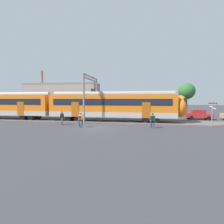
# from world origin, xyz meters

# --- Properties ---
(ground_plane) EXTENTS (160.00, 160.00, 0.00)m
(ground_plane) POSITION_xyz_m (0.00, 0.00, 0.00)
(ground_plane) COLOR #38383D
(track_bed) EXTENTS (80.00, 4.40, 0.01)m
(track_bed) POSITION_xyz_m (-10.27, 6.38, 0.01)
(track_bed) COLOR #605951
(track_bed) RESTS_ON ground
(commuter_train) EXTENTS (38.05, 3.07, 4.73)m
(commuter_train) POSITION_xyz_m (-7.79, 6.38, 2.25)
(commuter_train) COLOR #B2ADA8
(commuter_train) RESTS_ON ground
(pedestrian_navy) EXTENTS (0.51, 0.70, 1.67)m
(pedestrian_navy) POSITION_xyz_m (-4.66, 1.64, 0.99)
(pedestrian_navy) COLOR #6B6051
(pedestrian_navy) RESTS_ON ground
(pedestrian_yellow) EXTENTS (0.64, 0.58, 1.67)m
(pedestrian_yellow) POSITION_xyz_m (-1.73, 0.20, 0.99)
(pedestrian_yellow) COLOR navy
(pedestrian_yellow) RESTS_ON ground
(pedestrian_green) EXTENTS (0.67, 0.55, 1.67)m
(pedestrian_green) POSITION_xyz_m (6.31, 1.11, 0.99)
(pedestrian_green) COLOR navy
(pedestrian_green) RESTS_ON ground
(parked_car_red) EXTENTS (4.05, 1.85, 1.54)m
(parked_car_red) POSITION_xyz_m (13.96, 10.93, 0.78)
(parked_car_red) COLOR #B22323
(parked_car_red) RESTS_ON ground
(catenary_gantry) EXTENTS (0.24, 6.64, 6.53)m
(catenary_gantry) POSITION_xyz_m (-2.33, 6.38, 4.31)
(catenary_gantry) COLOR gray
(catenary_gantry) RESTS_ON ground
(crossing_signal) EXTENTS (0.96, 0.22, 3.00)m
(crossing_signal) POSITION_xyz_m (13.15, 3.18, 2.01)
(crossing_signal) COLOR gray
(crossing_signal) RESTS_ON ground
(background_building) EXTENTS (15.27, 5.00, 9.20)m
(background_building) POSITION_xyz_m (-11.62, 16.12, 3.21)
(background_building) COLOR gray
(background_building) RESTS_ON ground
(street_tree_right) EXTENTS (2.94, 2.94, 6.11)m
(street_tree_right) POSITION_xyz_m (13.02, 15.00, 4.60)
(street_tree_right) COLOR brown
(street_tree_right) RESTS_ON ground
(street_tree_left) EXTENTS (3.54, 3.54, 6.60)m
(street_tree_left) POSITION_xyz_m (-13.85, 19.24, 4.80)
(street_tree_left) COLOR brown
(street_tree_left) RESTS_ON ground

